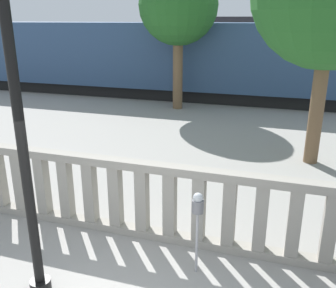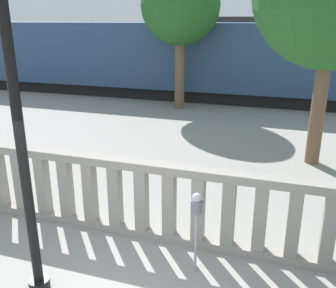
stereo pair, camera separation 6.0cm
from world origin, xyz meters
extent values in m
cube|color=gray|center=(0.00, 2.45, 0.07)|extent=(15.40, 0.24, 0.14)
cube|color=gray|center=(0.00, 2.45, 1.32)|extent=(15.40, 0.24, 0.14)
cube|color=gray|center=(-3.24, 2.45, 0.70)|extent=(0.20, 0.20, 1.11)
cube|color=gray|center=(-2.74, 2.45, 0.70)|extent=(0.20, 0.20, 1.11)
cube|color=gray|center=(-2.24, 2.45, 0.70)|extent=(0.20, 0.20, 1.11)
cube|color=gray|center=(-1.74, 2.45, 0.70)|extent=(0.20, 0.20, 1.11)
cube|color=gray|center=(-1.25, 2.45, 0.70)|extent=(0.20, 0.20, 1.11)
cube|color=gray|center=(-0.75, 2.45, 0.70)|extent=(0.20, 0.20, 1.11)
cube|color=gray|center=(-0.25, 2.45, 0.70)|extent=(0.20, 0.20, 1.11)
cube|color=gray|center=(0.25, 2.45, 0.70)|extent=(0.20, 0.20, 1.11)
cube|color=gray|center=(0.75, 2.45, 0.70)|extent=(0.20, 0.20, 1.11)
cube|color=gray|center=(1.25, 2.45, 0.70)|extent=(0.20, 0.20, 1.11)
cube|color=gray|center=(1.74, 2.45, 0.70)|extent=(0.20, 0.20, 1.11)
cube|color=gray|center=(2.24, 2.45, 0.70)|extent=(0.20, 0.20, 1.11)
cube|color=gray|center=(2.74, 2.45, 0.70)|extent=(0.20, 0.20, 1.11)
cylinder|color=black|center=(-1.08, 0.66, 0.10)|extent=(0.29, 0.29, 0.20)
cylinder|color=black|center=(-1.08, 0.66, 3.27)|extent=(0.13, 0.13, 6.14)
cylinder|color=#99999E|center=(0.88, 1.76, 0.51)|extent=(0.04, 0.04, 1.01)
cylinder|color=slate|center=(0.88, 1.76, 1.11)|extent=(0.17, 0.17, 0.19)
sphere|color=#B2B7BC|center=(0.88, 1.76, 1.24)|extent=(0.15, 0.15, 0.15)
cube|color=black|center=(-4.67, 14.36, 0.28)|extent=(23.59, 2.09, 0.55)
cube|color=navy|center=(-4.67, 14.36, 2.01)|extent=(24.08, 2.61, 2.92)
cube|color=black|center=(3.50, 31.85, 0.28)|extent=(19.37, 2.36, 0.55)
cube|color=black|center=(3.50, 31.85, 2.17)|extent=(19.76, 2.95, 3.24)
cylinder|color=brown|center=(-2.43, 12.13, 1.49)|extent=(0.41, 0.41, 2.98)
sphere|color=#235B23|center=(-2.43, 12.13, 4.16)|extent=(3.16, 3.16, 3.16)
cylinder|color=brown|center=(2.73, 7.15, 1.45)|extent=(0.36, 0.36, 2.90)
camera|label=1|loc=(1.92, -2.92, 3.66)|focal=40.00mm
camera|label=2|loc=(1.98, -2.90, 3.66)|focal=40.00mm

